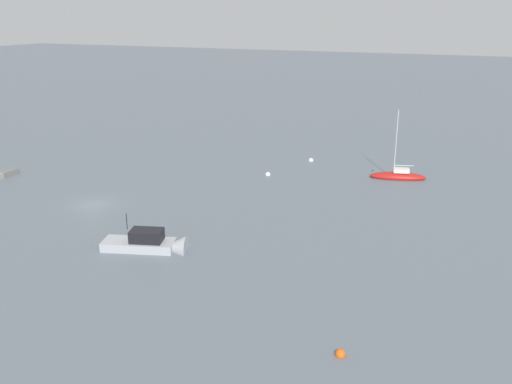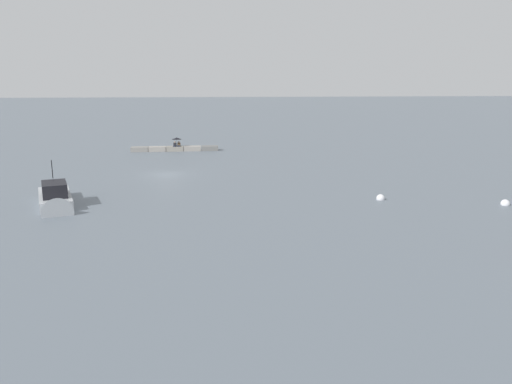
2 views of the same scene
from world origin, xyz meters
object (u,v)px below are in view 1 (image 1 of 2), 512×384
Objects in this scene: sailboat_red_far at (398,176)px; mooring_buoy_near at (311,160)px; motorboat_grey_far at (152,245)px; mooring_buoy_mid at (268,175)px; mooring_buoy_far at (340,354)px.

sailboat_red_far is 13.57m from mooring_buoy_near.
motorboat_grey_far is 35.58m from mooring_buoy_near.
motorboat_grey_far is at bearing -0.86° from mooring_buoy_mid.
mooring_buoy_mid is (-26.20, 0.39, -0.33)m from motorboat_grey_far.
sailboat_red_far is 40.79m from mooring_buoy_far.
mooring_buoy_mid is at bearing 161.54° from motorboat_grey_far.
mooring_buoy_near is (-3.76, -13.04, -0.23)m from sailboat_red_far.
mooring_buoy_far is at bearing 29.10° from mooring_buoy_mid.
mooring_buoy_far is at bearing 170.57° from sailboat_red_far.
motorboat_grey_far is 21.89m from mooring_buoy_far.
mooring_buoy_near is (-35.43, 3.27, -0.33)m from motorboat_grey_far.
motorboat_grey_far reaches higher than mooring_buoy_near.
sailboat_red_far is 13.38× the size of mooring_buoy_mid.
mooring_buoy_near is 1.05× the size of mooring_buoy_far.
motorboat_grey_far is at bearing -114.18° from mooring_buoy_far.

